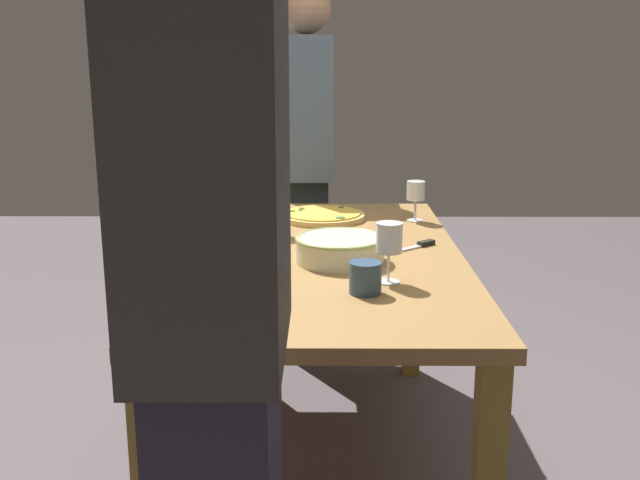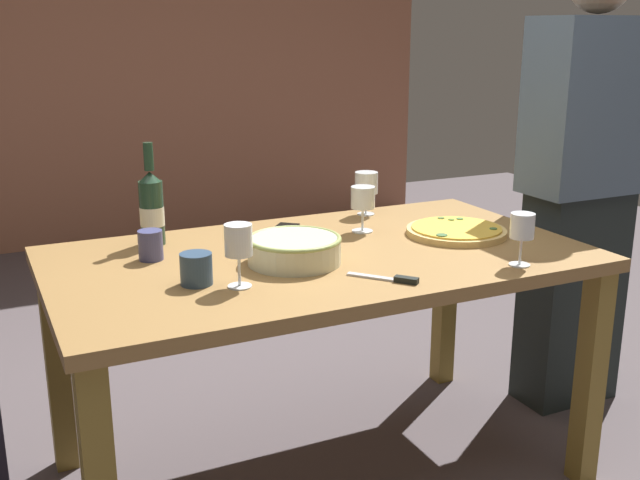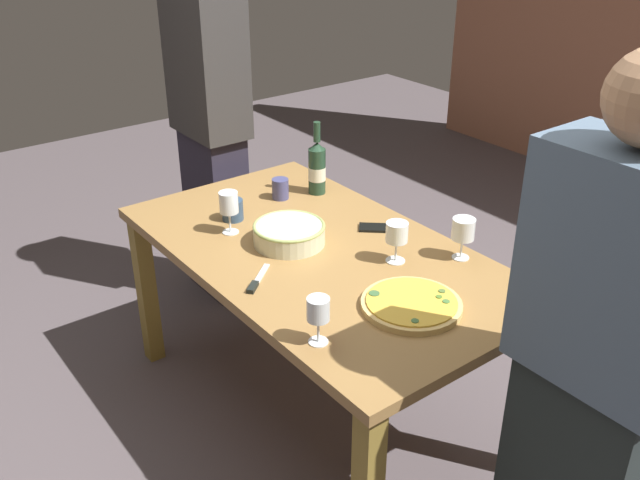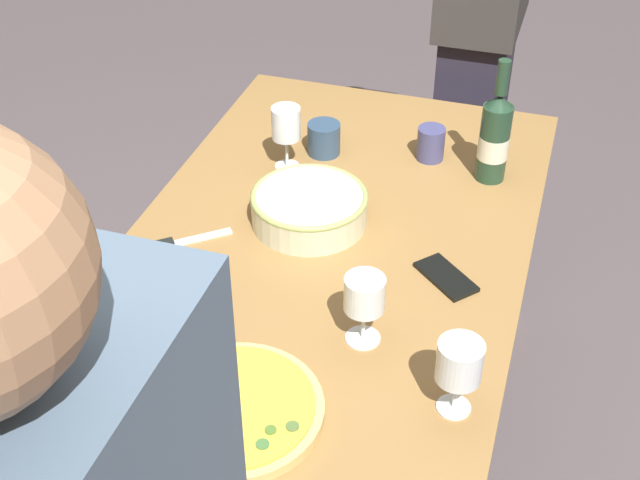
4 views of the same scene
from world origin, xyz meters
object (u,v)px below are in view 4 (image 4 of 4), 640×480
pizza (234,409)px  wine_glass_far_right (364,296)px  wine_glass_near_pizza (286,125)px  cup_amber (431,143)px  wine_glass_far_left (61,319)px  pizza_knife (177,242)px  cell_phone (446,277)px  wine_bottle (495,137)px  dining_table (320,286)px  serving_bowl (309,207)px  person_host (483,12)px  cup_ceramic (324,139)px  wine_glass_by_bottle (459,363)px

pizza → wine_glass_far_right: bearing=146.8°
wine_glass_near_pizza → cup_amber: bearing=114.1°
wine_glass_far_left → pizza_knife: size_ratio=0.91×
cup_amber → cell_phone: 0.50m
wine_bottle → cell_phone: 0.45m
wine_glass_far_right → wine_glass_near_pizza: bearing=-147.6°
pizza_knife → wine_glass_near_pizza: bearing=161.5°
pizza_knife → dining_table: bearing=101.0°
wine_bottle → wine_glass_near_pizza: size_ratio=1.89×
serving_bowl → pizza_knife: (0.17, -0.26, -0.04)m
dining_table → person_host: bearing=171.1°
dining_table → wine_glass_far_right: bearing=34.8°
cup_ceramic → wine_glass_near_pizza: bearing=-35.9°
wine_glass_by_bottle → cup_ceramic: size_ratio=1.82×
serving_bowl → wine_bottle: 0.50m
wine_glass_by_bottle → pizza_knife: 0.76m
serving_bowl → wine_glass_far_right: (0.34, 0.22, 0.07)m
wine_glass_far_left → cup_ceramic: bearing=165.0°
wine_glass_far_left → cell_phone: wine_glass_far_left is taller
serving_bowl → wine_glass_far_left: size_ratio=1.78×
cell_phone → person_host: size_ratio=0.08×
cell_phone → person_host: bearing=-132.9°
pizza → wine_glass_by_bottle: wine_glass_by_bottle is taller
pizza → pizza_knife: pizza is taller
wine_bottle → cell_phone: wine_bottle is taller
wine_glass_by_bottle → cup_ceramic: 0.92m
cup_amber → pizza_knife: size_ratio=0.53×
pizza → wine_glass_far_right: size_ratio=2.14×
pizza → person_host: size_ratio=0.18×
wine_bottle → pizza_knife: (0.49, -0.63, -0.11)m
person_host → cell_phone: bearing=14.7°
wine_glass_by_bottle → wine_glass_far_right: wine_glass_by_bottle is taller
wine_glass_by_bottle → wine_glass_near_pizza: bearing=-140.8°
wine_glass_by_bottle → cup_amber: size_ratio=1.77×
dining_table → person_host: (-1.10, 0.17, 0.25)m
cup_amber → pizza_knife: (0.54, -0.47, -0.04)m
wine_glass_near_pizza → cup_ceramic: (-0.10, 0.07, -0.08)m
wine_glass_far_right → cup_amber: bearing=-178.9°
pizza → wine_bottle: bearing=161.0°
cup_amber → wine_glass_by_bottle: bearing=14.6°
pizza → wine_bottle: wine_bottle is taller
cup_amber → person_host: (-0.62, 0.02, 0.11)m
wine_bottle → wine_glass_by_bottle: 0.79m
dining_table → cell_phone: bearing=89.8°
serving_bowl → cup_ceramic: (-0.31, -0.06, -0.00)m
dining_table → wine_bottle: (-0.43, 0.31, 0.21)m
cup_ceramic → cell_phone: size_ratio=0.60×
dining_table → wine_glass_far_left: size_ratio=10.47×
cell_phone → pizza: bearing=10.7°
wine_bottle → person_host: (-0.67, -0.14, 0.04)m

